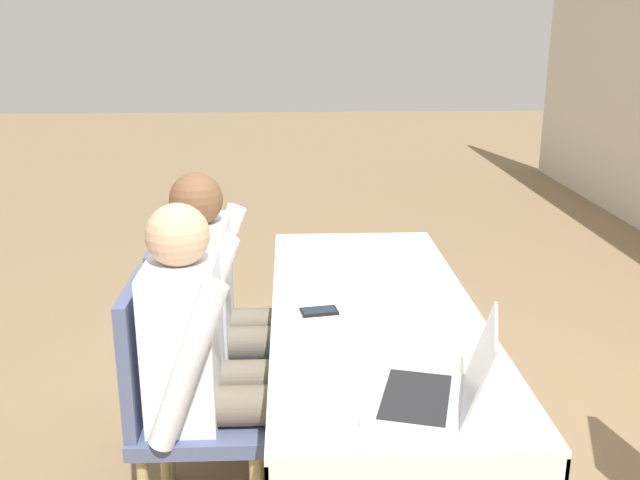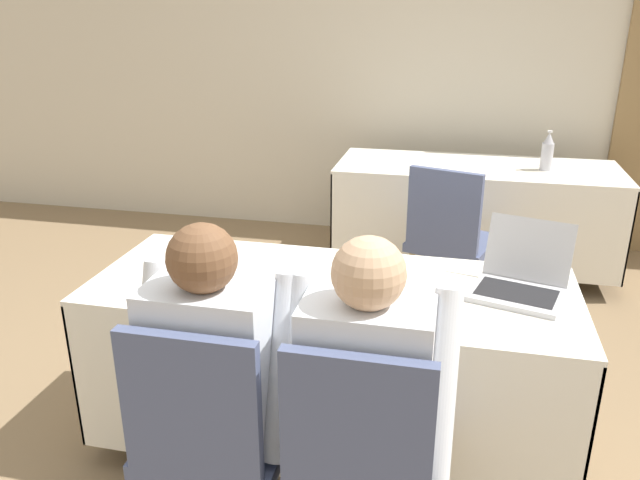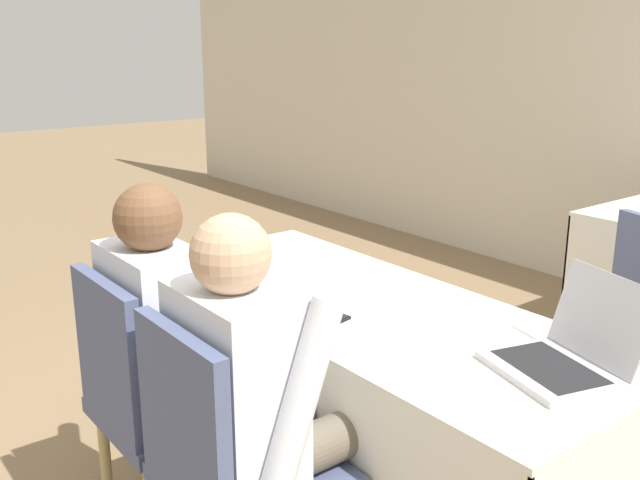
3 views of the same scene
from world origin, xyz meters
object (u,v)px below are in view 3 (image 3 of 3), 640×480
cell_phone (329,320)px  chair_near_left (152,398)px  person_checkered_shirt (180,342)px  person_white_shirt (262,399)px  laptop (565,354)px  chair_near_right (229,466)px

cell_phone → chair_near_left: chair_near_left is taller
cell_phone → person_checkered_shirt: (-0.28, -0.37, -0.07)m
person_checkered_shirt → person_white_shirt: bearing=-180.0°
laptop → chair_near_left: laptop is taller
person_checkered_shirt → person_white_shirt: (0.46, 0.00, 0.00)m
chair_near_left → person_white_shirt: size_ratio=0.78×
chair_near_right → cell_phone: bearing=-69.0°
person_white_shirt → laptop: bearing=-125.6°
cell_phone → chair_near_left: 0.60m
chair_near_left → person_checkered_shirt: bearing=-90.0°
laptop → person_white_shirt: size_ratio=0.33×
cell_phone → person_checkered_shirt: size_ratio=0.12×
cell_phone → person_white_shirt: 0.41m
laptop → chair_near_left: size_ratio=0.43×
cell_phone → chair_near_left: size_ratio=0.15×
cell_phone → laptop: bearing=13.4°
chair_near_left → person_white_shirt: 0.50m
laptop → person_checkered_shirt: bearing=-129.3°
laptop → person_checkered_shirt: person_checkered_shirt is taller
laptop → cell_phone: bearing=-140.8°
person_white_shirt → cell_phone: bearing=-63.7°
person_white_shirt → person_checkered_shirt: bearing=0.0°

